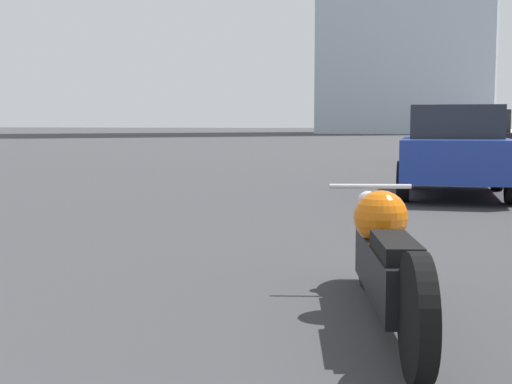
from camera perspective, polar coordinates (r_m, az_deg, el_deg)
motorcycle at (r=4.68m, az=10.34°, el=-5.27°), size 1.02×2.66×0.83m
parked_car_blue at (r=13.13m, az=15.60°, el=3.25°), size 2.20×4.18×1.59m
parked_car_black at (r=24.47m, az=17.79°, el=4.26°), size 2.09×4.31×1.72m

